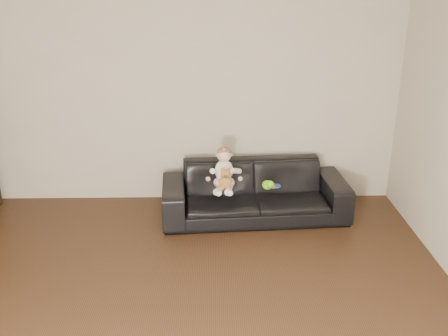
{
  "coord_description": "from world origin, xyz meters",
  "views": [
    {
      "loc": [
        0.46,
        -2.64,
        2.47
      ],
      "look_at": [
        0.55,
        2.16,
        0.6
      ],
      "focal_mm": 40.0,
      "sensor_mm": 36.0,
      "label": 1
    }
  ],
  "objects_px": {
    "toy_rattle": "(273,186)",
    "sofa": "(255,191)",
    "baby": "(224,171)",
    "toy_blue_disc": "(276,186)",
    "toy_green": "(267,185)",
    "teddy_bear": "(225,179)"
  },
  "relations": [
    {
      "from": "sofa",
      "to": "teddy_bear",
      "type": "relative_size",
      "value": 9.08
    },
    {
      "from": "toy_rattle",
      "to": "sofa",
      "type": "bearing_deg",
      "value": 142.55
    },
    {
      "from": "teddy_bear",
      "to": "toy_blue_disc",
      "type": "xyz_separation_m",
      "value": [
        0.54,
        0.16,
        -0.15
      ]
    },
    {
      "from": "teddy_bear",
      "to": "toy_blue_disc",
      "type": "bearing_deg",
      "value": 36.65
    },
    {
      "from": "sofa",
      "to": "toy_green",
      "type": "distance_m",
      "value": 0.23
    },
    {
      "from": "toy_green",
      "to": "toy_rattle",
      "type": "relative_size",
      "value": 2.29
    },
    {
      "from": "teddy_bear",
      "to": "toy_green",
      "type": "height_order",
      "value": "teddy_bear"
    },
    {
      "from": "baby",
      "to": "toy_blue_disc",
      "type": "xyz_separation_m",
      "value": [
        0.55,
        0.03,
        -0.19
      ]
    },
    {
      "from": "sofa",
      "to": "toy_green",
      "type": "height_order",
      "value": "sofa"
    },
    {
      "from": "sofa",
      "to": "toy_green",
      "type": "relative_size",
      "value": 14.55
    },
    {
      "from": "baby",
      "to": "toy_green",
      "type": "bearing_deg",
      "value": 12.48
    },
    {
      "from": "toy_rattle",
      "to": "toy_blue_disc",
      "type": "bearing_deg",
      "value": 52.1
    },
    {
      "from": "baby",
      "to": "toy_rattle",
      "type": "relative_size",
      "value": 7.5
    },
    {
      "from": "toy_blue_disc",
      "to": "baby",
      "type": "bearing_deg",
      "value": -177.13
    },
    {
      "from": "baby",
      "to": "toy_blue_disc",
      "type": "relative_size",
      "value": 4.64
    },
    {
      "from": "sofa",
      "to": "toy_blue_disc",
      "type": "xyz_separation_m",
      "value": [
        0.22,
        -0.08,
        0.1
      ]
    },
    {
      "from": "sofa",
      "to": "toy_green",
      "type": "xyz_separation_m",
      "value": [
        0.12,
        -0.14,
        0.14
      ]
    },
    {
      "from": "sofa",
      "to": "baby",
      "type": "distance_m",
      "value": 0.45
    },
    {
      "from": "baby",
      "to": "toy_blue_disc",
      "type": "distance_m",
      "value": 0.58
    },
    {
      "from": "sofa",
      "to": "toy_green",
      "type": "bearing_deg",
      "value": -54.7
    },
    {
      "from": "sofa",
      "to": "toy_blue_disc",
      "type": "relative_size",
      "value": 20.59
    },
    {
      "from": "toy_green",
      "to": "baby",
      "type": "bearing_deg",
      "value": 175.18
    }
  ]
}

